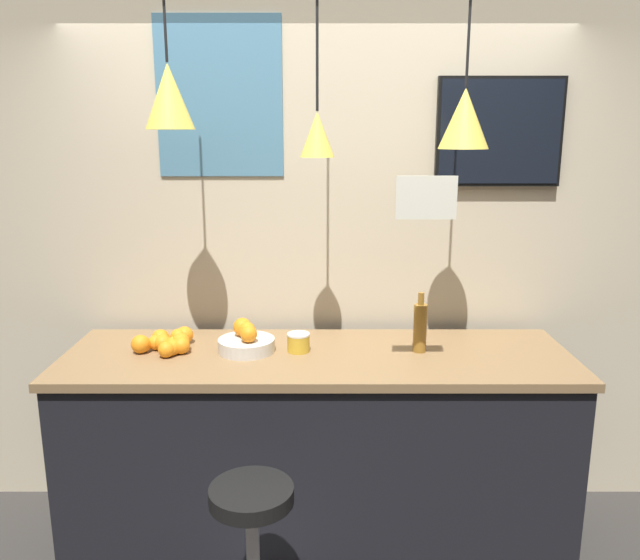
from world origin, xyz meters
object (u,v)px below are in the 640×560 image
at_px(juice_bottle, 423,327).
at_px(fruit_bowl, 249,341).
at_px(mounted_tv, 502,132).
at_px(spread_jar, 301,342).

bearing_deg(juice_bottle, fruit_bowl, 179.88).
relative_size(fruit_bowl, mounted_tv, 0.42).
xyz_separation_m(spread_jar, mounted_tv, (0.99, 0.39, 0.96)).
bearing_deg(mounted_tv, juice_bottle, -136.98).
relative_size(spread_jar, mounted_tv, 0.17).
bearing_deg(juice_bottle, spread_jar, 180.00).
distance_m(juice_bottle, spread_jar, 0.57).
xyz_separation_m(fruit_bowl, spread_jar, (0.24, -0.00, -0.01)).
xyz_separation_m(juice_bottle, spread_jar, (-0.56, 0.00, -0.08)).
xyz_separation_m(juice_bottle, mounted_tv, (0.42, 0.39, 0.88)).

